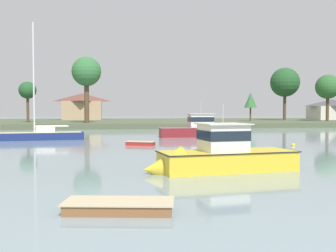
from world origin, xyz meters
The scene contains 15 objects.
far_shore_bank centered at (0.00, 86.15, 0.51)m, with size 186.66×44.76×1.01m, color #4C563D.
dinghy_wood centered at (-9.47, 5.98, 0.14)m, with size 4.06×2.22×0.56m.
cruiser_maroon centered at (2.42, 42.59, 0.69)m, with size 10.56×2.90×5.66m.
sailboat_navy centered at (-17.91, 40.25, 0.30)m, with size 10.15×3.66×14.60m.
cruiser_yellow centered at (-3.78, 14.20, 0.60)m, with size 9.43×3.92×4.93m.
dinghy_red centered at (-6.72, 31.23, 0.14)m, with size 3.19×2.31×0.56m.
mooring_buoy_yellow centered at (8.32, 28.35, 0.07)m, with size 0.40×0.40×0.45m.
mooring_buoy_white centered at (-23.94, 50.24, 0.07)m, with size 0.38×0.38×0.43m.
shore_tree_far_left centered at (-26.68, 75.87, 7.56)m, with size 3.59×3.59×8.48m.
shore_tree_inland_b centered at (22.71, 78.08, 5.86)m, with size 2.93×2.93×6.68m.
shore_tree_center_right centered at (33.72, 83.43, 10.46)m, with size 7.29×7.29×13.16m.
shore_tree_left_mid centered at (39.31, 73.44, 8.78)m, with size 5.50×5.50×10.60m.
shore_tree_inland_a centered at (-14.29, 69.90, 10.95)m, with size 5.77×5.77×13.04m.
cottage_near_water centered at (48.97, 87.11, 3.81)m, with size 11.79×8.13×5.40m.
cottage_eastern centered at (-16.93, 96.12, 4.61)m, with size 10.78×7.85×6.96m.
Camera 1 is at (-9.78, -7.45, 3.59)m, focal length 40.97 mm.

